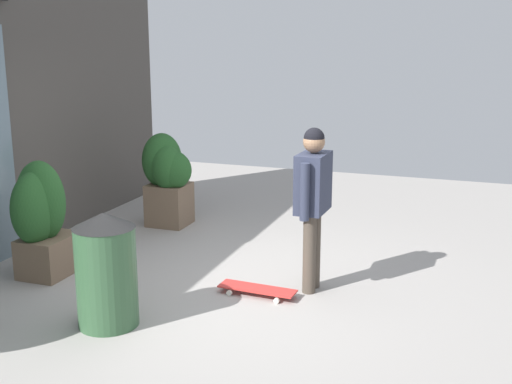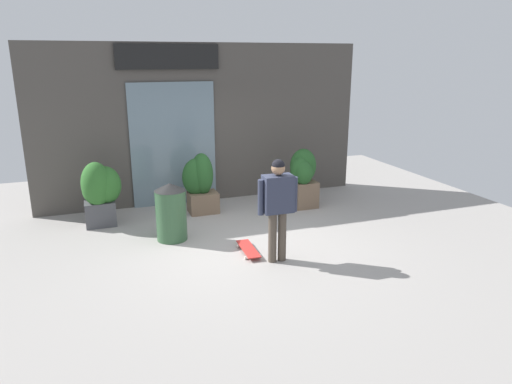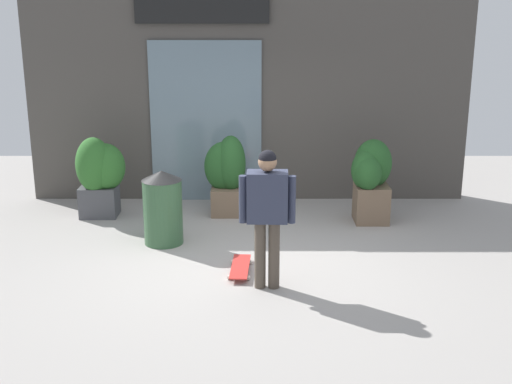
{
  "view_description": "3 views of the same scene",
  "coord_description": "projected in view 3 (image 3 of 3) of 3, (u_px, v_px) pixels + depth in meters",
  "views": [
    {
      "loc": [
        -5.69,
        -2.24,
        2.48
      ],
      "look_at": [
        0.09,
        -0.17,
        1.0
      ],
      "focal_mm": 45.66,
      "sensor_mm": 36.0,
      "label": 1
    },
    {
      "loc": [
        -2.37,
        -6.98,
        3.1
      ],
      "look_at": [
        0.09,
        -0.17,
        1.0
      ],
      "focal_mm": 32.94,
      "sensor_mm": 36.0,
      "label": 2
    },
    {
      "loc": [
        0.13,
        -7.88,
        3.25
      ],
      "look_at": [
        0.09,
        -0.17,
        1.0
      ],
      "focal_mm": 47.08,
      "sensor_mm": 36.0,
      "label": 3
    }
  ],
  "objects": [
    {
      "name": "ground_plane",
      "position": [
        249.0,
        264.0,
        8.47
      ],
      "size": [
        12.0,
        12.0,
        0.0
      ],
      "primitive_type": "plane",
      "color": "#9E9993"
    },
    {
      "name": "building_facade",
      "position": [
        249.0,
        97.0,
        10.86
      ],
      "size": [
        7.12,
        0.31,
        3.38
      ],
      "color": "#4C4742",
      "rests_on": "ground_plane"
    },
    {
      "name": "skateboarder",
      "position": [
        270.0,
        205.0,
        7.52
      ],
      "size": [
        0.64,
        0.27,
        1.63
      ],
      "rotation": [
        0.0,
        0.0,
        1.54
      ],
      "color": "#4C4238",
      "rests_on": "ground_plane"
    },
    {
      "name": "skateboard",
      "position": [
        243.0,
        267.0,
        8.23
      ],
      "size": [
        0.29,
        0.78,
        0.08
      ],
      "rotation": [
        0.0,
        0.0,
        1.52
      ],
      "color": "red",
      "rests_on": "ground_plane"
    },
    {
      "name": "planter_box_left",
      "position": [
        231.0,
        173.0,
        10.3
      ],
      "size": [
        0.7,
        0.56,
        1.23
      ],
      "color": "brown",
      "rests_on": "ground_plane"
    },
    {
      "name": "planter_box_right",
      "position": [
        102.0,
        172.0,
        10.14
      ],
      "size": [
        0.72,
        0.66,
        1.24
      ],
      "color": "#47474C",
      "rests_on": "ground_plane"
    },
    {
      "name": "planter_box_mid",
      "position": [
        373.0,
        177.0,
        9.91
      ],
      "size": [
        0.62,
        0.73,
        1.23
      ],
      "color": "brown",
      "rests_on": "ground_plane"
    },
    {
      "name": "trash_bin",
      "position": [
        166.0,
        207.0,
        9.07
      ],
      "size": [
        0.54,
        0.54,
        1.02
      ],
      "color": "#335938",
      "rests_on": "ground_plane"
    }
  ]
}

